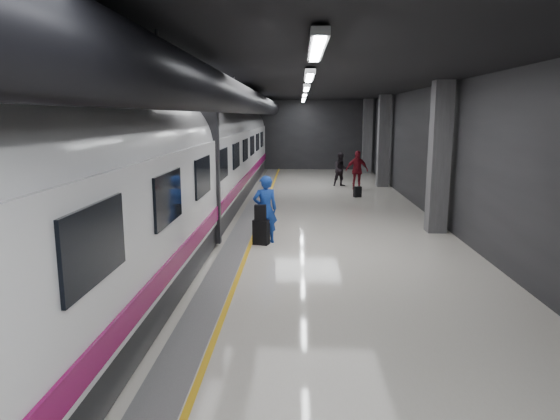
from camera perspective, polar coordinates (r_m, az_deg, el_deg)
ground at (r=13.50m, az=0.52°, el=-4.24°), size 40.00×40.00×0.00m
platform_hall at (r=14.01m, az=-0.53°, el=10.94°), size 10.02×40.02×4.51m
train at (r=13.60m, az=-13.31°, el=4.46°), size 3.05×38.00×4.05m
traveler_main at (r=13.76m, az=-1.70°, el=0.07°), size 0.79×0.63×1.88m
suitcase_main at (r=13.69m, az=-2.17°, el=-2.55°), size 0.48×0.38×0.69m
shoulder_bag at (r=13.54m, az=-2.25°, el=-0.29°), size 0.33×0.18×0.43m
traveler_far_a at (r=25.16m, az=7.00°, el=4.60°), size 0.95×0.82×1.68m
traveler_far_b at (r=24.09m, az=8.77°, el=4.51°), size 1.16×0.65×1.87m
suitcase_far at (r=21.95m, az=8.84°, el=2.06°), size 0.36×0.29×0.46m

